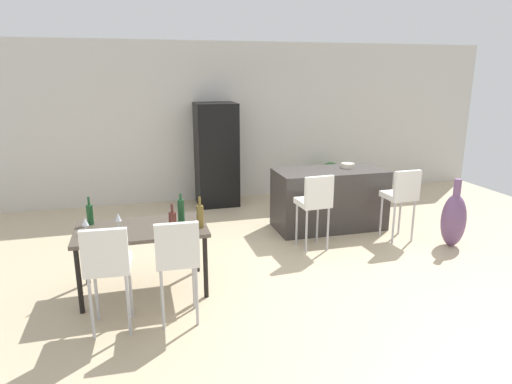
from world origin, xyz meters
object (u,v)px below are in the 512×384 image
(wine_glass_middle, at_px, (85,222))
(kitchen_island, at_px, (329,199))
(dining_table, at_px, (142,234))
(floor_vase, at_px, (454,220))
(fruit_bowl, at_px, (348,166))
(bar_chair_middle, at_px, (402,193))
(bar_chair_left, at_px, (315,200))
(wine_glass_right, at_px, (198,210))
(dining_chair_far, at_px, (177,255))
(wine_glass_left, at_px, (118,217))
(refrigerator, at_px, (216,155))
(wine_bottle_near, at_px, (200,216))
(potted_plant, at_px, (330,176))
(wine_bottle_end, at_px, (181,210))
(wine_bottle_corner, at_px, (90,214))
(wine_bottle_inner, at_px, (173,221))
(dining_chair_near, at_px, (107,262))

(wine_glass_middle, bearing_deg, kitchen_island, 22.99)
(dining_table, height_order, floor_vase, floor_vase)
(fruit_bowl, bearing_deg, bar_chair_middle, -63.33)
(bar_chair_left, height_order, wine_glass_right, bar_chair_left)
(dining_chair_far, distance_m, wine_glass_left, 0.97)
(wine_glass_left, height_order, wine_glass_middle, same)
(bar_chair_left, height_order, refrigerator, refrigerator)
(wine_bottle_near, distance_m, potted_plant, 4.51)
(wine_bottle_near, bearing_deg, fruit_bowl, 32.83)
(wine_glass_right, xyz_separation_m, potted_plant, (3.03, 3.08, -0.47))
(floor_vase, bearing_deg, wine_glass_left, -177.36)
(floor_vase, bearing_deg, wine_bottle_end, -177.72)
(kitchen_island, height_order, fruit_bowl, fruit_bowl)
(wine_glass_middle, bearing_deg, fruit_bowl, 22.19)
(bar_chair_middle, xyz_separation_m, potted_plant, (0.06, 2.51, -0.31))
(bar_chair_middle, distance_m, wine_glass_middle, 4.20)
(wine_glass_right, bearing_deg, wine_bottle_corner, 170.50)
(kitchen_island, distance_m, wine_bottle_inner, 3.02)
(wine_bottle_end, height_order, wine_glass_middle, wine_bottle_end)
(dining_table, height_order, potted_plant, dining_table)
(refrigerator, bearing_deg, wine_glass_middle, -121.45)
(wine_bottle_inner, xyz_separation_m, wine_glass_left, (-0.55, 0.25, 0.01))
(fruit_bowl, bearing_deg, dining_chair_far, -141.86)
(refrigerator, distance_m, potted_plant, 2.32)
(bar_chair_left, relative_size, refrigerator, 0.57)
(wine_glass_middle, relative_size, wine_glass_right, 1.00)
(kitchen_island, distance_m, floor_vase, 1.78)
(bar_chair_middle, relative_size, wine_bottle_near, 3.09)
(refrigerator, bearing_deg, wine_glass_right, -104.02)
(kitchen_island, bearing_deg, wine_glass_middle, -157.01)
(wine_glass_right, bearing_deg, wine_glass_middle, -175.44)
(kitchen_island, height_order, refrigerator, refrigerator)
(dining_table, xyz_separation_m, dining_chair_far, (0.31, -0.76, 0.03))
(bar_chair_left, xyz_separation_m, wine_glass_middle, (-2.83, -0.66, 0.17))
(dining_table, relative_size, wine_bottle_end, 4.28)
(wine_glass_middle, height_order, fruit_bowl, fruit_bowl)
(kitchen_island, bearing_deg, floor_vase, -40.91)
(dining_table, height_order, wine_glass_left, wine_glass_left)
(dining_table, height_order, wine_glass_right, wine_glass_right)
(wine_bottle_end, distance_m, floor_vase, 3.78)
(dining_chair_near, xyz_separation_m, fruit_bowl, (3.48, 2.24, 0.26))
(bar_chair_middle, relative_size, wine_bottle_inner, 3.49)
(bar_chair_left, distance_m, potted_plant, 2.88)
(wine_bottle_corner, height_order, potted_plant, wine_bottle_corner)
(bar_chair_left, distance_m, wine_bottle_near, 1.84)
(bar_chair_middle, relative_size, wine_glass_right, 6.03)
(wine_bottle_end, bearing_deg, wine_bottle_near, -54.61)
(bar_chair_left, bearing_deg, fruit_bowl, 43.81)
(wine_glass_right, distance_m, potted_plant, 4.35)
(wine_glass_left, height_order, potted_plant, wine_glass_left)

